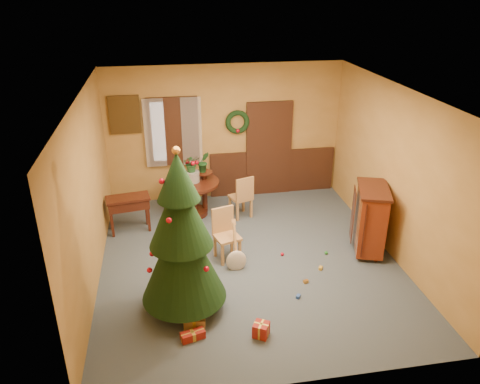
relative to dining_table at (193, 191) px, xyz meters
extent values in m
plane|color=#374650|center=(0.80, -1.91, -0.51)|extent=(5.50, 5.50, 0.00)
plane|color=silver|center=(0.80, -1.91, 2.39)|extent=(5.50, 5.50, 0.00)
plane|color=olive|center=(0.80, 0.84, 0.94)|extent=(5.00, 0.00, 5.00)
plane|color=olive|center=(0.80, -4.66, 0.94)|extent=(5.00, 0.00, 5.00)
plane|color=olive|center=(-1.70, -1.91, 0.94)|extent=(0.00, 5.50, 5.50)
plane|color=olive|center=(3.30, -1.91, 0.94)|extent=(0.00, 5.50, 5.50)
cube|color=black|center=(1.85, 0.80, -0.01)|extent=(2.80, 0.06, 1.00)
cube|color=black|center=(1.75, 0.79, 0.54)|extent=(1.00, 0.08, 2.10)
cube|color=white|center=(1.75, 0.82, 0.49)|extent=(0.80, 0.03, 1.90)
cube|color=black|center=(-0.30, 0.79, 1.04)|extent=(1.05, 0.08, 1.45)
cube|color=white|center=(-0.30, 0.82, 1.04)|extent=(0.88, 0.03, 1.25)
cube|color=white|center=(-0.68, 0.74, 1.04)|extent=(0.42, 0.02, 1.45)
cube|color=white|center=(0.08, 0.74, 1.04)|extent=(0.42, 0.02, 1.45)
torus|color=black|center=(1.05, 0.76, 1.19)|extent=(0.51, 0.11, 0.51)
cube|color=#4C3819|center=(-1.25, 0.80, 1.44)|extent=(0.62, 0.05, 0.78)
cube|color=gray|center=(-1.25, 0.83, 1.44)|extent=(0.48, 0.02, 0.62)
cylinder|color=black|center=(0.00, 0.00, 0.19)|extent=(1.07, 1.07, 0.06)
cylinder|color=black|center=(0.00, 0.00, 0.13)|extent=(0.96, 0.96, 0.04)
cylinder|color=black|center=(0.00, 0.00, -0.15)|extent=(0.17, 0.17, 0.59)
cylinder|color=black|center=(0.00, 0.00, -0.47)|extent=(0.57, 0.57, 0.10)
cylinder|color=slate|center=(0.00, 0.00, 0.33)|extent=(0.29, 0.29, 0.22)
imported|color=#1E4C23|center=(0.00, 0.00, 0.61)|extent=(0.32, 0.28, 0.36)
cube|color=#9D763F|center=(0.44, -1.79, -0.09)|extent=(0.49, 0.49, 0.05)
cube|color=#9D763F|center=(0.39, -1.62, 0.17)|extent=(0.39, 0.15, 0.47)
cube|color=#9D763F|center=(0.55, -1.59, -0.31)|extent=(0.05, 0.05, 0.41)
cube|color=#9D763F|center=(0.24, -1.68, -0.31)|extent=(0.05, 0.05, 0.41)
cube|color=#9D763F|center=(0.64, -1.90, -0.31)|extent=(0.05, 0.05, 0.41)
cube|color=#9D763F|center=(0.33, -1.99, -0.31)|extent=(0.05, 0.05, 0.41)
cube|color=#9D763F|center=(0.94, -0.24, -0.09)|extent=(0.50, 0.50, 0.05)
cube|color=#9D763F|center=(1.00, -0.41, 0.16)|extent=(0.38, 0.17, 0.47)
cube|color=#9D763F|center=(0.84, -0.45, -0.31)|extent=(0.05, 0.05, 0.40)
cube|color=#9D763F|center=(1.14, -0.34, -0.31)|extent=(0.05, 0.05, 0.40)
cube|color=#9D763F|center=(0.74, -0.15, -0.31)|extent=(0.05, 0.05, 0.40)
cube|color=#9D763F|center=(1.04, -0.04, -0.31)|extent=(0.05, 0.05, 0.40)
cylinder|color=black|center=(0.24, 0.09, -0.08)|extent=(0.11, 0.11, 0.87)
cylinder|color=black|center=(0.24, 0.09, 0.36)|extent=(0.35, 0.35, 0.03)
imported|color=#19471E|center=(0.24, 0.09, 0.59)|extent=(0.27, 0.24, 0.43)
cylinder|color=#382111|center=(-0.37, -3.02, -0.38)|extent=(0.16, 0.16, 0.27)
cone|color=black|center=(-0.37, -3.02, 0.43)|extent=(1.22, 1.22, 1.45)
cone|color=black|center=(-0.37, -3.02, 1.10)|extent=(0.89, 0.89, 1.06)
cone|color=black|center=(-0.37, -3.02, 1.60)|extent=(0.58, 0.58, 0.67)
sphere|color=orange|center=(-0.37, -3.02, 1.95)|extent=(0.11, 0.11, 0.11)
cube|color=black|center=(-1.26, -0.48, 0.18)|extent=(0.86, 0.52, 0.05)
cube|color=black|center=(-1.26, -0.48, 0.05)|extent=(0.80, 0.48, 0.17)
cube|color=black|center=(-1.60, -0.48, -0.18)|extent=(0.09, 0.29, 0.66)
cube|color=black|center=(-0.92, -0.48, -0.18)|extent=(0.09, 0.29, 0.66)
cube|color=#63130B|center=(2.95, -1.94, 0.11)|extent=(0.71, 0.99, 1.11)
cube|color=black|center=(2.95, -1.94, 0.68)|extent=(0.78, 1.06, 0.04)
cylinder|color=black|center=(2.95, -2.32, -0.47)|extent=(0.06, 0.06, 0.08)
cylinder|color=black|center=(2.95, -1.56, -0.47)|extent=(0.06, 0.06, 0.08)
cube|color=brown|center=(-0.27, -3.44, -0.44)|extent=(0.32, 0.25, 0.16)
cube|color=gold|center=(-0.27, -3.44, -0.44)|extent=(0.30, 0.06, 0.16)
cube|color=gold|center=(-0.27, -3.44, -0.44)|extent=(0.07, 0.22, 0.16)
cube|color=maroon|center=(0.61, -3.78, -0.42)|extent=(0.27, 0.27, 0.20)
cube|color=gold|center=(0.61, -3.78, -0.42)|extent=(0.19, 0.12, 0.20)
cube|color=gold|center=(0.61, -3.78, -0.42)|extent=(0.12, 0.19, 0.20)
cube|color=brown|center=(-0.69, -3.06, -0.44)|extent=(0.30, 0.32, 0.14)
cube|color=gold|center=(-0.69, -3.06, -0.44)|extent=(0.18, 0.23, 0.14)
cube|color=gold|center=(-0.69, -3.06, -0.44)|extent=(0.17, 0.14, 0.14)
cube|color=maroon|center=(-0.31, -3.69, -0.46)|extent=(0.35, 0.22, 0.11)
cube|color=gold|center=(-0.31, -3.69, -0.46)|extent=(0.32, 0.11, 0.12)
cube|color=gold|center=(-0.31, -3.69, -0.46)|extent=(0.08, 0.14, 0.12)
cube|color=#2549A2|center=(1.35, -3.07, -0.49)|extent=(0.09, 0.09, 0.05)
sphere|color=#238326|center=(2.18, -1.95, -0.48)|extent=(0.06, 0.06, 0.06)
cube|color=gold|center=(1.93, -2.39, -0.49)|extent=(0.09, 0.09, 0.05)
sphere|color=red|center=(1.41, -1.86, -0.48)|extent=(0.06, 0.06, 0.06)
cube|color=orange|center=(1.57, -2.72, -0.49)|extent=(0.09, 0.07, 0.05)
camera|label=1|loc=(-0.52, -8.66, 3.93)|focal=35.00mm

